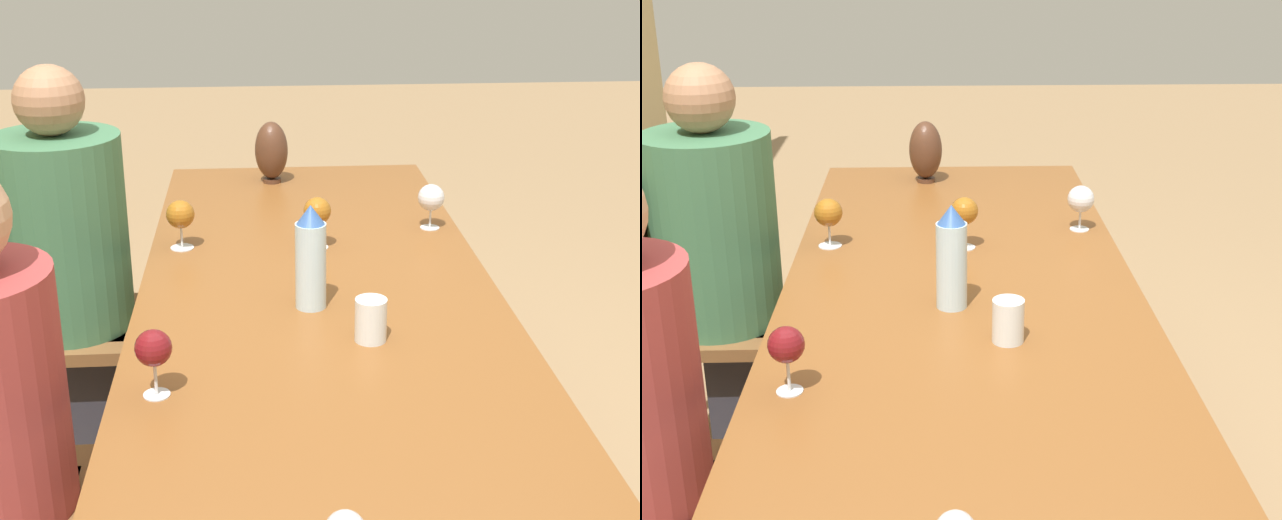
{
  "view_description": "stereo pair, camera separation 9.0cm",
  "coord_description": "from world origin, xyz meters",
  "views": [
    {
      "loc": [
        -2.06,
        0.16,
        1.65
      ],
      "look_at": [
        0.05,
        0.0,
        0.82
      ],
      "focal_mm": 50.0,
      "sensor_mm": 36.0,
      "label": 1
    },
    {
      "loc": [
        -2.06,
        0.07,
        1.65
      ],
      "look_at": [
        0.05,
        0.0,
        0.82
      ],
      "focal_mm": 50.0,
      "sensor_mm": 36.0,
      "label": 2
    }
  ],
  "objects": [
    {
      "name": "wine_glass_0",
      "position": [
        0.43,
        0.38,
        0.82
      ],
      "size": [
        0.08,
        0.08,
        0.15
      ],
      "color": "silver",
      "rests_on": "dining_table"
    },
    {
      "name": "wine_glass_2",
      "position": [
        -0.43,
        0.37,
        0.83
      ],
      "size": [
        0.08,
        0.08,
        0.15
      ],
      "color": "silver",
      "rests_on": "dining_table"
    },
    {
      "name": "wine_glass_3",
      "position": [
        0.56,
        -0.39,
        0.82
      ],
      "size": [
        0.08,
        0.08,
        0.14
      ],
      "color": "silver",
      "rests_on": "dining_table"
    },
    {
      "name": "chair_far",
      "position": [
        0.48,
        0.81,
        0.51
      ],
      "size": [
        0.44,
        0.44,
        0.95
      ],
      "color": "brown",
      "rests_on": "ground_plane"
    },
    {
      "name": "person_far",
      "position": [
        0.48,
        0.72,
        0.67
      ],
      "size": [
        0.38,
        0.38,
        1.26
      ],
      "color": "#2D2D38",
      "rests_on": "ground_plane"
    },
    {
      "name": "vase",
      "position": [
        1.1,
        0.1,
        0.84
      ],
      "size": [
        0.12,
        0.12,
        0.23
      ],
      "color": "#4C2D1E",
      "rests_on": "dining_table"
    },
    {
      "name": "water_bottle",
      "position": [
        -0.01,
        0.03,
        0.85
      ],
      "size": [
        0.08,
        0.08,
        0.27
      ],
      "color": "silver",
      "rests_on": "dining_table"
    },
    {
      "name": "wine_glass_1",
      "position": [
        0.41,
        -0.02,
        0.83
      ],
      "size": [
        0.08,
        0.08,
        0.16
      ],
      "color": "silver",
      "rests_on": "dining_table"
    },
    {
      "name": "water_tumbler",
      "position": [
        -0.21,
        -0.1,
        0.77
      ],
      "size": [
        0.07,
        0.07,
        0.1
      ],
      "color": "silver",
      "rests_on": "dining_table"
    },
    {
      "name": "dining_table",
      "position": [
        0.0,
        0.0,
        0.66
      ],
      "size": [
        2.61,
        0.95,
        0.72
      ],
      "color": "brown",
      "rests_on": "ground_plane"
    }
  ]
}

